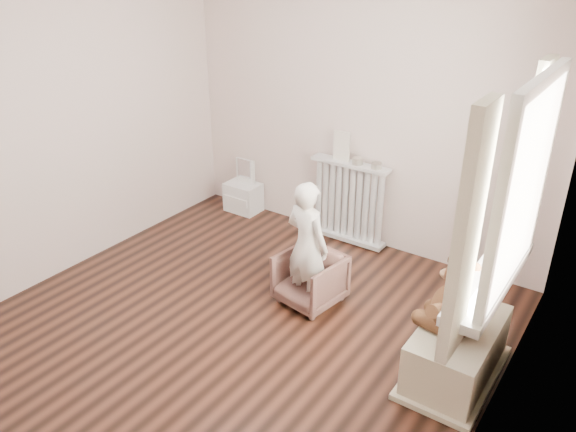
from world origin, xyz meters
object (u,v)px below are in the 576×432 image
Objects in this scene: plush_cat at (510,234)px; child at (307,245)px; radiator at (348,204)px; armchair at (310,279)px; toy_vanity at (243,187)px; toy_bench at (457,351)px; teddy_bear at (459,296)px.

child is at bearing -166.39° from plush_cat.
armchair is at bearing -76.45° from radiator.
toy_vanity is 1.21× the size of armchair.
toy_vanity is 2.18× the size of plush_cat.
armchair reaches higher than toy_bench.
radiator is at bearing 140.45° from toy_bench.
armchair is (1.52, -1.05, -0.06)m from toy_vanity.
teddy_bear is at bearing -41.68° from radiator.
toy_vanity is 0.55× the size of child.
radiator is 3.09× the size of plush_cat.
toy_vanity is 3.04m from toy_bench.
toy_bench is 1.61× the size of teddy_bear.
child is (1.52, -1.10, 0.27)m from toy_vanity.
toy_vanity is 3.16m from plush_cat.
plush_cat is at bearing 74.05° from teddy_bear.
child is at bearing -77.03° from radiator.
child is 1.26m from teddy_bear.
toy_bench is at bearing 1.20° from armchair.
child is 1.31m from toy_bench.
child is at bearing 174.42° from toy_bench.
plush_cat is at bearing -31.09° from radiator.
toy_bench is at bearing -110.56° from plush_cat.
toy_vanity is at bearing 169.84° from plush_cat.
armchair is 1.35m from teddy_bear.
teddy_bear reaches higher than toy_vanity.
teddy_bear is at bearing -107.12° from plush_cat.
plush_cat reaches higher than toy_vanity.
toy_bench is (1.52, -1.26, -0.19)m from radiator.
child reaches higher than armchair.
plush_cat is (0.14, 0.25, 0.80)m from toy_bench.
radiator is at bearing 112.58° from armchair.
toy_bench is (2.78, -1.23, -0.08)m from toy_vanity.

